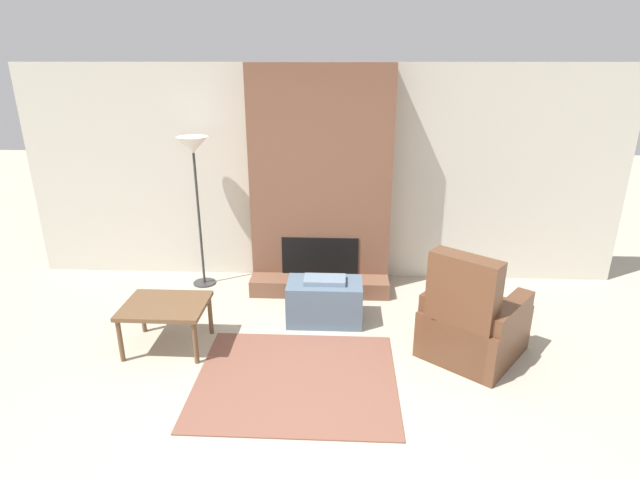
% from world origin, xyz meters
% --- Properties ---
extents(ground_plane, '(24.00, 24.00, 0.00)m').
position_xyz_m(ground_plane, '(0.00, 0.00, 0.00)').
color(ground_plane, '#B2A893').
extents(wall_back, '(7.24, 0.06, 2.60)m').
position_xyz_m(wall_back, '(0.00, 3.13, 1.30)').
color(wall_back, beige).
rests_on(wall_back, ground_plane).
extents(fireplace, '(1.63, 0.71, 2.60)m').
position_xyz_m(fireplace, '(0.00, 2.88, 1.23)').
color(fireplace, brown).
rests_on(fireplace, ground_plane).
extents(ottoman, '(0.78, 0.44, 0.50)m').
position_xyz_m(ottoman, '(0.09, 1.90, 0.23)').
color(ottoman, slate).
rests_on(ottoman, ground_plane).
extents(armchair, '(1.13, 1.14, 1.08)m').
position_xyz_m(armchair, '(1.46, 1.30, 0.32)').
color(armchair, brown).
rests_on(armchair, ground_plane).
extents(side_table, '(0.77, 0.61, 0.46)m').
position_xyz_m(side_table, '(-1.40, 1.32, 0.41)').
color(side_table, brown).
rests_on(side_table, ground_plane).
extents(floor_lamp_left, '(0.36, 0.36, 1.81)m').
position_xyz_m(floor_lamp_left, '(-1.44, 2.76, 1.58)').
color(floor_lamp_left, '#333333').
rests_on(floor_lamp_left, ground_plane).
extents(area_rug, '(1.73, 1.46, 0.01)m').
position_xyz_m(area_rug, '(-0.12, 0.84, 0.01)').
color(area_rug, brown).
rests_on(area_rug, ground_plane).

